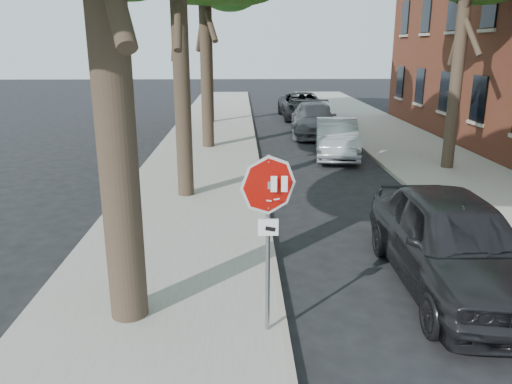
% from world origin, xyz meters
% --- Properties ---
extents(ground, '(120.00, 120.00, 0.00)m').
position_xyz_m(ground, '(0.00, 0.00, 0.00)').
color(ground, black).
rests_on(ground, ground).
extents(sidewalk_left, '(4.00, 55.00, 0.12)m').
position_xyz_m(sidewalk_left, '(-2.50, 12.00, 0.06)').
color(sidewalk_left, gray).
rests_on(sidewalk_left, ground).
extents(sidewalk_right, '(4.00, 55.00, 0.12)m').
position_xyz_m(sidewalk_right, '(6.00, 12.00, 0.06)').
color(sidewalk_right, gray).
rests_on(sidewalk_right, ground).
extents(curb_left, '(0.12, 55.00, 0.13)m').
position_xyz_m(curb_left, '(-0.45, 12.00, 0.07)').
color(curb_left, '#9E9384').
rests_on(curb_left, ground).
extents(curb_right, '(0.12, 55.00, 0.13)m').
position_xyz_m(curb_right, '(3.95, 12.00, 0.07)').
color(curb_right, '#9E9384').
rests_on(curb_right, ground).
extents(stop_sign, '(0.76, 0.34, 2.61)m').
position_xyz_m(stop_sign, '(-0.70, -0.03, 1.95)').
color(stop_sign, gray).
rests_on(stop_sign, sidewalk_left).
extents(car_a, '(2.08, 5.01, 1.70)m').
position_xyz_m(car_a, '(2.60, 1.50, 0.85)').
color(car_a, black).
rests_on(car_a, ground).
extents(car_b, '(2.07, 4.50, 1.43)m').
position_xyz_m(car_b, '(2.60, 12.31, 0.72)').
color(car_b, '#A2A4AA').
rests_on(car_b, ground).
extents(car_c, '(2.55, 5.29, 1.49)m').
position_xyz_m(car_c, '(2.43, 17.34, 0.74)').
color(car_c, '#58575D').
rests_on(car_c, ground).
extents(car_d, '(2.63, 5.46, 1.50)m').
position_xyz_m(car_d, '(2.60, 22.91, 0.75)').
color(car_d, black).
rests_on(car_d, ground).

